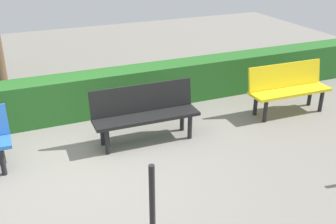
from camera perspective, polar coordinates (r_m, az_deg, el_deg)
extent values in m
plane|color=gray|center=(5.57, -12.74, -8.63)|extent=(17.75, 17.75, 0.00)
cube|color=yellow|center=(7.33, 16.90, 2.83)|extent=(1.48, 0.46, 0.05)
cube|color=yellow|center=(7.39, 16.24, 5.03)|extent=(1.48, 0.15, 0.42)
cylinder|color=black|center=(7.68, 20.85, 1.44)|extent=(0.07, 0.07, 0.39)
cylinder|color=black|center=(7.88, 19.43, 2.24)|extent=(0.07, 0.07, 0.39)
cylinder|color=black|center=(6.97, 13.61, 0.12)|extent=(0.07, 0.07, 0.39)
cylinder|color=black|center=(7.19, 12.27, 1.03)|extent=(0.07, 0.07, 0.39)
cube|color=black|center=(6.06, -3.06, -0.69)|extent=(1.62, 0.46, 0.05)
cube|color=black|center=(6.13, -3.69, 2.00)|extent=(1.61, 0.13, 0.42)
cylinder|color=black|center=(6.25, 3.11, -2.11)|extent=(0.07, 0.07, 0.39)
cylinder|color=black|center=(6.50, 2.01, -1.01)|extent=(0.07, 0.07, 0.39)
cylinder|color=black|center=(5.88, -8.58, -4.21)|extent=(0.07, 0.07, 0.39)
cylinder|color=black|center=(6.14, -9.26, -2.95)|extent=(0.07, 0.07, 0.39)
cylinder|color=black|center=(5.77, -22.37, -6.53)|extent=(0.07, 0.07, 0.39)
cylinder|color=black|center=(6.03, -22.48, -5.15)|extent=(0.07, 0.07, 0.39)
cube|color=#266023|center=(7.24, -6.81, 3.08)|extent=(13.75, 0.51, 0.74)
cylinder|color=black|center=(4.03, -2.23, -13.58)|extent=(0.06, 0.06, 1.00)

